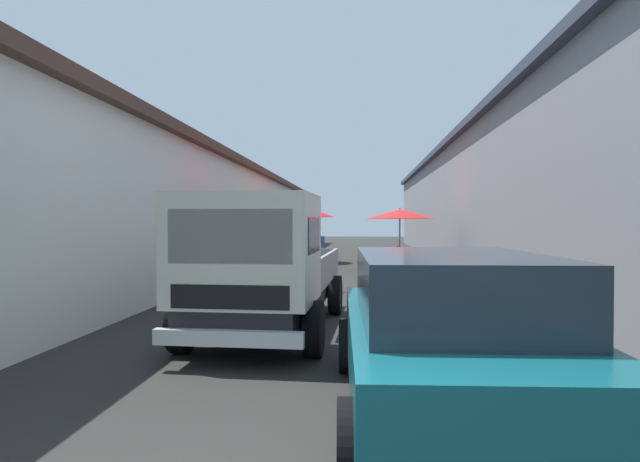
% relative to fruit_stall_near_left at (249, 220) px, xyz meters
% --- Properties ---
extents(ground, '(90.00, 90.00, 0.00)m').
position_rel_fruit_stall_near_left_xyz_m(ground, '(2.62, -2.44, -1.76)').
color(ground, '#282826').
extents(building_left_whitewash, '(49.80, 7.50, 3.92)m').
position_rel_fruit_stall_near_left_xyz_m(building_left_whitewash, '(4.87, 4.88, 0.21)').
color(building_left_whitewash, silver).
rests_on(building_left_whitewash, ground).
extents(building_right_concrete, '(49.80, 7.50, 4.98)m').
position_rel_fruit_stall_near_left_xyz_m(building_right_concrete, '(4.87, -9.76, 0.74)').
color(building_right_concrete, gray).
rests_on(building_right_concrete, ground).
extents(fruit_stall_near_left, '(2.21, 2.21, 2.33)m').
position_rel_fruit_stall_near_left_xyz_m(fruit_stall_near_left, '(0.00, 0.00, 0.00)').
color(fruit_stall_near_left, '#9E9EA3').
rests_on(fruit_stall_near_left, ground).
extents(fruit_stall_far_left, '(2.48, 2.48, 2.24)m').
position_rel_fruit_stall_near_left_xyz_m(fruit_stall_far_left, '(5.53, -4.15, -0.10)').
color(fruit_stall_far_left, '#9E9EA3').
rests_on(fruit_stall_far_left, ground).
extents(fruit_stall_near_right, '(2.13, 2.13, 2.32)m').
position_rel_fruit_stall_near_left_xyz_m(fruit_stall_near_right, '(6.21, -0.17, -0.05)').
color(fruit_stall_near_right, '#9E9EA3').
rests_on(fruit_stall_near_right, ground).
extents(fruit_stall_mid_lane, '(2.48, 2.48, 2.44)m').
position_rel_fruit_stall_near_left_xyz_m(fruit_stall_mid_lane, '(8.85, -0.44, 0.08)').
color(fruit_stall_mid_lane, '#9E9EA3').
rests_on(fruit_stall_mid_lane, ground).
extents(hatchback_car, '(3.97, 2.04, 1.45)m').
position_rel_fruit_stall_near_left_xyz_m(hatchback_car, '(-8.16, -3.55, -1.02)').
color(hatchback_car, '#0F4C56').
rests_on(hatchback_car, ground).
extents(delivery_truck, '(4.98, 2.11, 2.08)m').
position_rel_fruit_stall_near_left_xyz_m(delivery_truck, '(-5.51, -1.35, -0.72)').
color(delivery_truck, black).
rests_on(delivery_truck, ground).
extents(vendor_by_crates, '(0.45, 0.50, 1.58)m').
position_rel_fruit_stall_near_left_xyz_m(vendor_by_crates, '(-0.13, -1.63, -0.85)').
color(vendor_by_crates, '#665B4C').
rests_on(vendor_by_crates, ground).
extents(plastic_stool, '(0.30, 0.30, 0.43)m').
position_rel_fruit_stall_near_left_xyz_m(plastic_stool, '(3.08, -3.68, -1.44)').
color(plastic_stool, '#1E8C3F').
rests_on(plastic_stool, ground).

